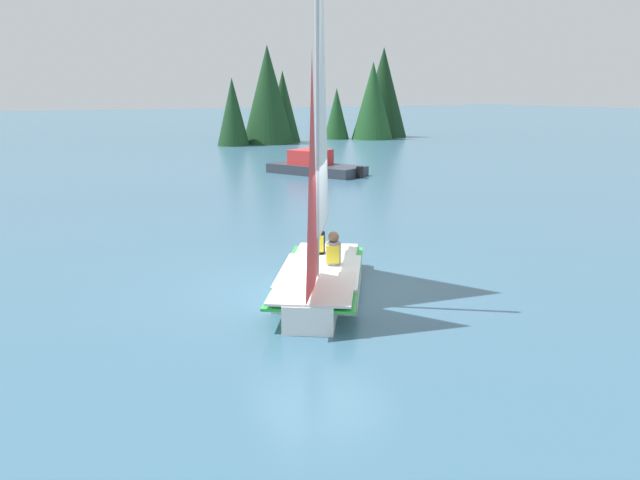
{
  "coord_description": "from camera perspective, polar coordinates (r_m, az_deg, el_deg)",
  "views": [
    {
      "loc": [
        -5.6,
        -10.21,
        3.88
      ],
      "look_at": [
        0.0,
        0.0,
        1.09
      ],
      "focal_mm": 35.0,
      "sensor_mm": 36.0,
      "label": 1
    }
  ],
  "objects": [
    {
      "name": "sailboat_main",
      "position": [
        12.05,
        0.01,
        -1.03
      ],
      "size": [
        3.68,
        4.4,
        6.11
      ],
      "rotation": [
        0.0,
        0.0,
        4.12
      ],
      "color": "white",
      "rests_on": "ground_plane"
    },
    {
      "name": "sailor_crew",
      "position": [
        13.34,
        -0.19,
        -0.62
      ],
      "size": [
        0.42,
        0.43,
        1.16
      ],
      "rotation": [
        0.0,
        0.0,
        4.12
      ],
      "color": "black",
      "rests_on": "ground_plane"
    },
    {
      "name": "ground_plane",
      "position": [
        12.27,
        0.0,
        -4.95
      ],
      "size": [
        260.0,
        260.0,
        0.0
      ],
      "primitive_type": "plane",
      "color": "#38607A"
    },
    {
      "name": "motorboat_distant",
      "position": [
        30.02,
        -0.47,
        6.81
      ],
      "size": [
        3.77,
        5.04,
        1.15
      ],
      "rotation": [
        0.0,
        0.0,
        2.01
      ],
      "color": "#333842",
      "rests_on": "ground_plane"
    },
    {
      "name": "treeline_shore",
      "position": [
        51.08,
        0.95,
        12.85
      ],
      "size": [
        17.78,
        5.65,
        7.49
      ],
      "color": "#193D1E",
      "rests_on": "ground_plane"
    },
    {
      "name": "sailor_helm",
      "position": [
        12.48,
        1.23,
        -1.66
      ],
      "size": [
        0.42,
        0.43,
        1.16
      ],
      "rotation": [
        0.0,
        0.0,
        4.12
      ],
      "color": "black",
      "rests_on": "ground_plane"
    }
  ]
}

